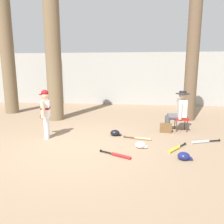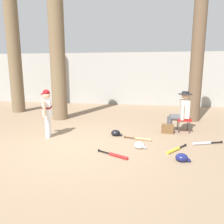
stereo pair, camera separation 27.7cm
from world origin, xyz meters
The scene contains 16 objects.
ground_plane centered at (0.00, 0.00, 0.00)m, with size 60.00×60.00×0.00m, color #897056.
concrete_back_wall centered at (0.00, 6.68, 1.33)m, with size 18.00×0.36×2.66m, color #9E9E99.
tree_near_player centered at (-1.58, 2.76, 2.16)m, with size 0.72×0.72×5.00m.
tree_behind_spectator centered at (3.26, 3.30, 2.03)m, with size 0.57×0.57×4.60m.
young_ballplayer centered at (-1.04, 0.62, 0.74)m, with size 0.42×0.57×1.31m.
folding_stool centered at (2.70, 1.75, 0.36)m, with size 0.40×0.40×0.41m.
seated_spectator centered at (2.60, 1.75, 0.64)m, with size 0.67×0.53×1.20m.
handbag_beside_stool centered at (2.23, 1.51, 0.13)m, with size 0.34×0.18×0.26m, color brown.
tree_far_left centered at (-3.92, 3.78, 2.67)m, with size 0.74×0.74×6.05m.
bat_wood_tan centered at (1.49, 0.75, 0.03)m, with size 0.74×0.23×0.07m.
bat_aluminum_silver centered at (3.04, 0.66, 0.03)m, with size 0.77×0.33×0.07m.
bat_red_barrel centered at (1.00, -0.46, 0.03)m, with size 0.72×0.40×0.07m.
bat_yellow_trainer centered at (2.27, 0.08, 0.03)m, with size 0.52×0.64×0.07m.
batting_helmet_black centered at (0.78, 1.02, 0.08)m, with size 0.31×0.24×0.18m.
batting_helmet_white centered at (1.47, 0.13, 0.07)m, with size 0.28×0.22×0.16m.
batting_helmet_navy centered at (2.35, -0.45, 0.07)m, with size 0.30×0.23×0.17m.
Camera 2 is at (1.64, -4.76, 1.83)m, focal length 34.83 mm.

